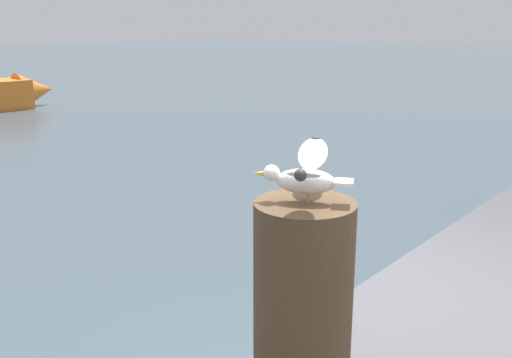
{
  "coord_description": "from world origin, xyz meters",
  "views": [
    {
      "loc": [
        -2.59,
        -1.54,
        2.64
      ],
      "look_at": [
        -0.84,
        -0.06,
        2.0
      ],
      "focal_mm": 40.58,
      "sensor_mm": 36.0,
      "label": 1
    }
  ],
  "objects": [
    {
      "name": "mooring_post",
      "position": [
        -0.84,
        -0.31,
        1.54
      ],
      "size": [
        0.41,
        0.41,
        0.82
      ],
      "primitive_type": "cylinder",
      "color": "#4C3823",
      "rests_on": "harbor_quay"
    },
    {
      "name": "seagull",
      "position": [
        -0.84,
        -0.31,
        2.07
      ],
      "size": [
        0.57,
        0.4,
        0.21
      ],
      "color": "tan",
      "rests_on": "mooring_post"
    }
  ]
}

